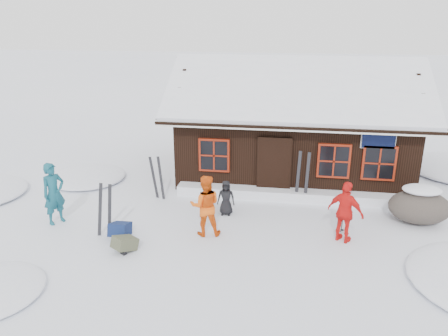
% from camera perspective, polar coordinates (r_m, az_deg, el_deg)
% --- Properties ---
extents(ground, '(120.00, 120.00, 0.00)m').
position_cam_1_polar(ground, '(12.70, 1.75, -7.72)').
color(ground, white).
rests_on(ground, ground).
extents(mountain_hut, '(8.90, 6.09, 4.42)m').
position_cam_1_polar(mountain_hut, '(16.74, 9.08, 4.61)').
color(mountain_hut, black).
rests_on(mountain_hut, ground).
extents(snow_drift, '(7.60, 0.60, 0.35)m').
position_cam_1_polar(snow_drift, '(14.60, 8.73, -3.44)').
color(snow_drift, white).
rests_on(snow_drift, ground).
extents(snow_mounds, '(20.60, 13.20, 0.48)m').
position_cam_1_polar(snow_mounds, '(14.32, 9.29, -4.71)').
color(snow_mounds, white).
rests_on(snow_mounds, ground).
extents(skier_teal, '(0.73, 0.80, 1.84)m').
position_cam_1_polar(skier_teal, '(13.51, -21.33, -3.12)').
color(skier_teal, '#145262').
rests_on(skier_teal, ground).
extents(skier_orange_left, '(0.96, 0.81, 1.74)m').
position_cam_1_polar(skier_orange_left, '(11.96, -2.45, -4.92)').
color(skier_orange_left, '#ED5910').
rests_on(skier_orange_left, ground).
extents(skier_orange_right, '(1.07, 0.87, 1.71)m').
position_cam_1_polar(skier_orange_right, '(12.03, 15.58, -5.60)').
color(skier_orange_right, red).
rests_on(skier_orange_right, ground).
extents(skier_crouched, '(0.54, 0.36, 1.09)m').
position_cam_1_polar(skier_crouched, '(13.25, 0.26, -3.91)').
color(skier_crouched, black).
rests_on(skier_crouched, ground).
extents(boulder, '(1.75, 1.31, 1.02)m').
position_cam_1_polar(boulder, '(14.00, 24.17, -4.53)').
color(boulder, '#544B43').
rests_on(boulder, ground).
extents(ski_pair_left, '(0.52, 0.17, 1.58)m').
position_cam_1_polar(ski_pair_left, '(12.40, -15.30, -5.36)').
color(ski_pair_left, black).
rests_on(ski_pair_left, ground).
extents(ski_pair_mid, '(0.50, 0.13, 1.50)m').
position_cam_1_polar(ski_pair_mid, '(14.50, -8.69, -1.35)').
color(ski_pair_mid, black).
rests_on(ski_pair_mid, ground).
extents(ski_pair_right, '(0.44, 0.15, 1.77)m').
position_cam_1_polar(ski_pair_right, '(14.23, 10.21, -1.28)').
color(ski_pair_right, black).
rests_on(ski_pair_right, ground).
extents(ski_poles, '(0.21, 0.11, 1.19)m').
position_cam_1_polar(ski_poles, '(12.59, 15.07, -5.87)').
color(ski_poles, black).
rests_on(ski_poles, ground).
extents(backpack_blue, '(0.50, 0.65, 0.35)m').
position_cam_1_polar(backpack_blue, '(12.39, -13.39, -8.13)').
color(backpack_blue, '#12214F').
rests_on(backpack_blue, ground).
extents(backpack_olive, '(0.67, 0.71, 0.31)m').
position_cam_1_polar(backpack_olive, '(11.73, -12.81, -9.87)').
color(backpack_olive, '#4A4E37').
rests_on(backpack_olive, ground).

